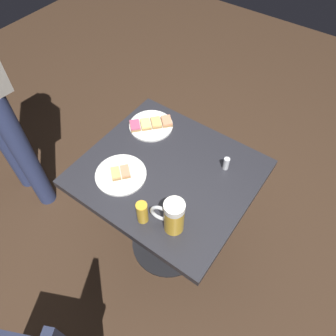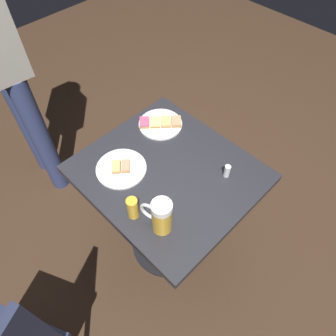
{
  "view_description": "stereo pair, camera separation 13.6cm",
  "coord_description": "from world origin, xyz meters",
  "px_view_note": "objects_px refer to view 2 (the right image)",
  "views": [
    {
      "loc": [
        0.68,
        0.49,
        1.83
      ],
      "look_at": [
        0.0,
        0.0,
        0.75
      ],
      "focal_mm": 33.81,
      "sensor_mm": 36.0,
      "label": 1
    },
    {
      "loc": [
        0.59,
        0.59,
        1.83
      ],
      "look_at": [
        0.0,
        0.0,
        0.75
      ],
      "focal_mm": 33.81,
      "sensor_mm": 36.0,
      "label": 2
    }
  ],
  "objects_px": {
    "beer_mug": "(161,216)",
    "beer_glass_small": "(133,208)",
    "plate_near": "(160,123)",
    "salt_shaker": "(227,171)",
    "plate_far": "(121,168)"
  },
  "relations": [
    {
      "from": "beer_mug",
      "to": "beer_glass_small",
      "type": "xyz_separation_m",
      "value": [
        0.04,
        -0.11,
        -0.03
      ]
    },
    {
      "from": "plate_near",
      "to": "beer_mug",
      "type": "distance_m",
      "value": 0.56
    },
    {
      "from": "plate_near",
      "to": "salt_shaker",
      "type": "relative_size",
      "value": 3.42
    },
    {
      "from": "plate_far",
      "to": "beer_glass_small",
      "type": "height_order",
      "value": "beer_glass_small"
    },
    {
      "from": "plate_far",
      "to": "plate_near",
      "type": "bearing_deg",
      "value": -166.34
    },
    {
      "from": "beer_glass_small",
      "to": "salt_shaker",
      "type": "bearing_deg",
      "value": 161.53
    },
    {
      "from": "plate_near",
      "to": "beer_mug",
      "type": "relative_size",
      "value": 1.31
    },
    {
      "from": "beer_glass_small",
      "to": "beer_mug",
      "type": "bearing_deg",
      "value": 109.81
    },
    {
      "from": "plate_near",
      "to": "salt_shaker",
      "type": "xyz_separation_m",
      "value": [
        0.02,
        0.42,
        0.02
      ]
    },
    {
      "from": "plate_near",
      "to": "beer_mug",
      "type": "height_order",
      "value": "beer_mug"
    },
    {
      "from": "beer_glass_small",
      "to": "salt_shaker",
      "type": "relative_size",
      "value": 1.67
    },
    {
      "from": "plate_near",
      "to": "plate_far",
      "type": "relative_size",
      "value": 0.96
    },
    {
      "from": "beer_mug",
      "to": "salt_shaker",
      "type": "relative_size",
      "value": 2.61
    },
    {
      "from": "plate_near",
      "to": "beer_glass_small",
      "type": "distance_m",
      "value": 0.51
    },
    {
      "from": "plate_near",
      "to": "plate_far",
      "type": "height_order",
      "value": "same"
    }
  ]
}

